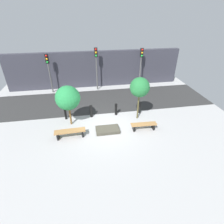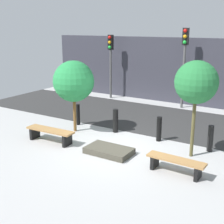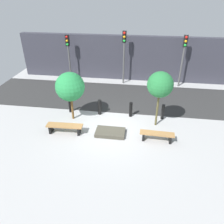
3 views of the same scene
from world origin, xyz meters
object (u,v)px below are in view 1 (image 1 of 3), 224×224
(tree_behind_left_bench, at_px, (68,98))
(bollard_left, at_px, (91,111))
(traffic_light_mid_west, at_px, (96,62))
(bench_right, at_px, (144,125))
(bollard_right, at_px, (140,107))
(tree_behind_right_bench, at_px, (140,87))
(traffic_light_mid_east, at_px, (141,61))
(bench_left, at_px, (70,132))
(bollard_far_left, at_px, (65,114))
(planter_bed, at_px, (108,130))
(traffic_light_west, at_px, (48,67))
(bollard_center, at_px, (116,109))

(tree_behind_left_bench, bearing_deg, bollard_left, 26.61)
(traffic_light_mid_west, bearing_deg, bollard_left, -100.38)
(bench_right, relative_size, bollard_right, 1.89)
(tree_behind_left_bench, height_order, tree_behind_right_bench, tree_behind_right_bench)
(tree_behind_left_bench, distance_m, tree_behind_right_bench, 4.56)
(traffic_light_mid_east, bearing_deg, bollard_left, -135.95)
(bench_left, xyz_separation_m, tree_behind_right_bench, (4.55, 1.37, 1.97))
(bollard_left, xyz_separation_m, bollard_right, (3.54, 0.00, -0.02))
(bench_right, bearing_deg, bench_left, -177.85)
(tree_behind_right_bench, relative_size, bollard_far_left, 3.47)
(bench_right, relative_size, traffic_light_mid_west, 0.43)
(tree_behind_right_bench, distance_m, bollard_left, 3.73)
(bench_left, relative_size, bollard_left, 2.04)
(bollard_left, height_order, traffic_light_mid_east, traffic_light_mid_east)
(planter_bed, height_order, bollard_right, bollard_right)
(bollard_far_left, bearing_deg, traffic_light_mid_west, 61.21)
(bollard_right, bearing_deg, bollard_left, 180.00)
(traffic_light_west, distance_m, traffic_light_mid_west, 4.11)
(tree_behind_left_bench, bearing_deg, traffic_light_mid_east, 40.89)
(bench_left, relative_size, traffic_light_mid_west, 0.48)
(bollard_center, xyz_separation_m, traffic_light_mid_east, (3.22, 4.83, 2.08))
(tree_behind_right_bench, height_order, traffic_light_west, traffic_light_west)
(tree_behind_right_bench, height_order, bollard_right, tree_behind_right_bench)
(traffic_light_mid_west, bearing_deg, traffic_light_west, -179.99)
(bollard_center, bearing_deg, traffic_light_mid_east, 56.28)
(bollard_right, bearing_deg, tree_behind_right_bench, -118.65)
(traffic_light_mid_east, bearing_deg, bollard_center, -123.72)
(tree_behind_right_bench, distance_m, bollard_far_left, 5.32)
(planter_bed, distance_m, bollard_left, 2.10)
(bench_right, relative_size, traffic_light_west, 0.48)
(bench_left, relative_size, traffic_light_mid_east, 0.50)
(bench_right, bearing_deg, traffic_light_west, 134.91)
(planter_bed, xyz_separation_m, bollard_far_left, (-2.65, 1.87, 0.33))
(tree_behind_left_bench, height_order, bollard_far_left, tree_behind_left_bench)
(bench_left, height_order, bollard_center, bollard_center)
(traffic_light_mid_west, bearing_deg, planter_bed, -90.00)
(tree_behind_left_bench, distance_m, bollard_left, 2.14)
(bench_left, bearing_deg, bollard_left, 54.00)
(bench_right, xyz_separation_m, bollard_left, (-3.16, 2.07, 0.14))
(bollard_center, height_order, traffic_light_west, traffic_light_west)
(bollard_center, bearing_deg, traffic_light_west, 135.95)
(bollard_center, distance_m, traffic_light_mid_west, 5.37)
(tree_behind_right_bench, distance_m, bollard_right, 2.04)
(planter_bed, bearing_deg, bollard_far_left, 144.82)
(traffic_light_mid_west, bearing_deg, traffic_light_mid_east, -0.00)
(bench_left, height_order, traffic_light_mid_west, traffic_light_mid_west)
(bollard_far_left, xyz_separation_m, traffic_light_west, (-1.45, 4.83, 1.95))
(tree_behind_left_bench, xyz_separation_m, bollard_right, (4.93, 0.70, -1.49))
(tree_behind_right_bench, bearing_deg, traffic_light_mid_east, 71.64)
(bench_right, xyz_separation_m, tree_behind_left_bench, (-4.55, 1.37, 1.61))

